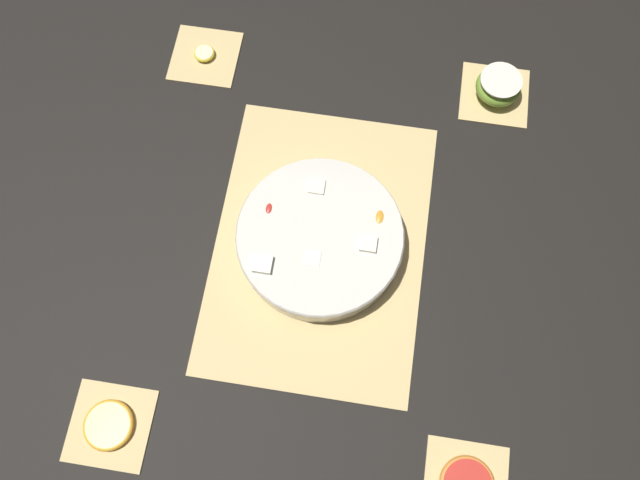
% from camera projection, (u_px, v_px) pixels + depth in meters
% --- Properties ---
extents(ground_plane, '(6.00, 6.00, 0.00)m').
position_uv_depth(ground_plane, '(320.00, 245.00, 1.07)').
color(ground_plane, black).
extents(bamboo_mat_center, '(0.50, 0.36, 0.01)m').
position_uv_depth(bamboo_mat_center, '(320.00, 245.00, 1.07)').
color(bamboo_mat_center, '#D6B775').
rests_on(bamboo_mat_center, ground_plane).
extents(coaster_mat_near_right, '(0.13, 0.13, 0.01)m').
position_uv_depth(coaster_mat_near_right, '(495.00, 94.00, 1.17)').
color(coaster_mat_near_right, '#D6B775').
rests_on(coaster_mat_near_right, ground_plane).
extents(coaster_mat_far_left, '(0.13, 0.13, 0.01)m').
position_uv_depth(coaster_mat_far_left, '(110.00, 425.00, 0.97)').
color(coaster_mat_far_left, '#D6B775').
rests_on(coaster_mat_far_left, ground_plane).
extents(coaster_mat_far_right, '(0.13, 0.13, 0.01)m').
position_uv_depth(coaster_mat_far_right, '(205.00, 56.00, 1.20)').
color(coaster_mat_far_right, '#D6B775').
rests_on(coaster_mat_far_right, ground_plane).
extents(fruit_salad_bowl, '(0.28, 0.28, 0.06)m').
position_uv_depth(fruit_salad_bowl, '(320.00, 238.00, 1.04)').
color(fruit_salad_bowl, silver).
rests_on(fruit_salad_bowl, bamboo_mat_center).
extents(apple_half, '(0.08, 0.08, 0.05)m').
position_uv_depth(apple_half, '(498.00, 86.00, 1.14)').
color(apple_half, '#7FAD38').
rests_on(apple_half, coaster_mat_near_right).
extents(orange_slice_whole, '(0.08, 0.08, 0.01)m').
position_uv_depth(orange_slice_whole, '(108.00, 425.00, 0.96)').
color(orange_slice_whole, orange).
rests_on(orange_slice_whole, coaster_mat_far_left).
extents(banana_coin_single, '(0.04, 0.04, 0.01)m').
position_uv_depth(banana_coin_single, '(204.00, 53.00, 1.19)').
color(banana_coin_single, beige).
rests_on(banana_coin_single, coaster_mat_far_right).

